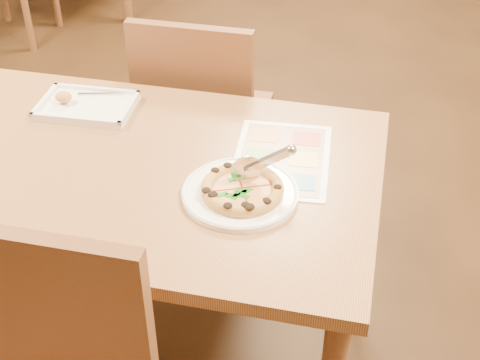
% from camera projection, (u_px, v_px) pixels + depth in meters
% --- Properties ---
extents(dining_table, '(1.30, 0.85, 0.72)m').
position_uv_depth(dining_table, '(141.00, 190.00, 1.86)').
color(dining_table, '#9A6A3D').
rests_on(dining_table, ground).
extents(chair_far, '(0.42, 0.42, 0.47)m').
position_uv_depth(chair_far, '(200.00, 104.00, 2.37)').
color(chair_far, brown).
rests_on(chair_far, ground).
extents(plate, '(0.39, 0.39, 0.02)m').
position_uv_depth(plate, '(240.00, 193.00, 1.69)').
color(plate, white).
rests_on(plate, dining_table).
extents(pizza, '(0.21, 0.21, 0.03)m').
position_uv_depth(pizza, '(242.00, 189.00, 1.67)').
color(pizza, gold).
rests_on(pizza, plate).
extents(pizza_cutter, '(0.15, 0.08, 0.09)m').
position_uv_depth(pizza_cutter, '(261.00, 163.00, 1.66)').
color(pizza_cutter, silver).
rests_on(pizza_cutter, pizza).
extents(appetizer_tray, '(0.29, 0.21, 0.05)m').
position_uv_depth(appetizer_tray, '(85.00, 107.00, 2.03)').
color(appetizer_tray, white).
rests_on(appetizer_tray, dining_table).
extents(menu, '(0.28, 0.38, 0.00)m').
position_uv_depth(menu, '(282.00, 158.00, 1.82)').
color(menu, white).
rests_on(menu, dining_table).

